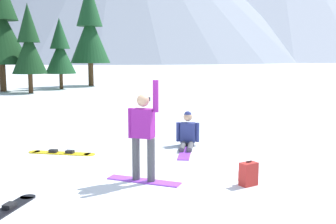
% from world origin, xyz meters
% --- Properties ---
extents(ground_plane, '(800.00, 800.00, 0.00)m').
position_xyz_m(ground_plane, '(0.00, 0.00, 0.00)').
color(ground_plane, white).
extents(snowboarder_foreground, '(1.47, 0.83, 1.97)m').
position_xyz_m(snowboarder_foreground, '(-0.10, 0.15, 0.93)').
color(snowboarder_foreground, '#993FD8').
rests_on(snowboarder_foreground, ground_plane).
extents(snowboarder_midground, '(0.69, 1.79, 0.94)m').
position_xyz_m(snowboarder_midground, '(0.98, 3.10, 0.32)').
color(snowboarder_midground, '#4C4C51').
rests_on(snowboarder_midground, ground_plane).
extents(loose_snowboard_near_left, '(0.69, 1.74, 0.09)m').
position_xyz_m(loose_snowboard_near_left, '(-2.25, -1.41, 0.02)').
color(loose_snowboard_near_left, black).
rests_on(loose_snowboard_near_left, ground_plane).
extents(loose_snowboard_far_spare, '(1.76, 0.64, 0.09)m').
position_xyz_m(loose_snowboard_far_spare, '(-2.21, 2.45, 0.02)').
color(loose_snowboard_far_spare, yellow).
rests_on(loose_snowboard_far_spare, ground_plane).
extents(backpack_red, '(0.38, 0.36, 0.47)m').
position_xyz_m(backpack_red, '(1.87, -0.14, 0.21)').
color(backpack_red, red).
rests_on(backpack_red, ground_plane).
extents(pine_tree_short, '(2.22, 2.22, 5.16)m').
position_xyz_m(pine_tree_short, '(-6.82, 22.35, 2.82)').
color(pine_tree_short, '#472D19').
rests_on(pine_tree_short, ground_plane).
extents(pine_tree_young, '(3.70, 3.70, 8.42)m').
position_xyz_m(pine_tree_young, '(-10.28, 20.28, 4.60)').
color(pine_tree_young, '#472D19').
rests_on(pine_tree_young, ground_plane).
extents(pine_tree_leaning, '(3.19, 3.19, 8.40)m').
position_xyz_m(pine_tree_leaning, '(-5.13, 25.51, 4.58)').
color(pine_tree_leaning, '#472D19').
rests_on(pine_tree_leaning, ground_plane).
extents(pine_tree_slender, '(2.21, 2.21, 5.78)m').
position_xyz_m(pine_tree_slender, '(-8.04, 19.07, 3.15)').
color(pine_tree_slender, '#472D19').
rests_on(pine_tree_slender, ground_plane).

